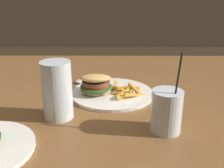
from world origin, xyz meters
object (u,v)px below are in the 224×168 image
object	(u,v)px
beer_glass	(57,92)
juice_glass	(166,113)
meal_plate_near	(106,89)
spoon	(83,81)

from	to	relation	value
beer_glass	juice_glass	distance (m)	0.30
meal_plate_near	spoon	distance (m)	0.16
beer_glass	spoon	distance (m)	0.29
meal_plate_near	spoon	xyz separation A→B (m)	(0.09, -0.13, -0.02)
beer_glass	juice_glass	size ratio (longest dim) A/B	0.78
spoon	juice_glass	bearing A→B (deg)	90.33
meal_plate_near	beer_glass	distance (m)	0.21
meal_plate_near	beer_glass	size ratio (longest dim) A/B	1.73
beer_glass	juice_glass	xyz separation A→B (m)	(-0.29, 0.07, -0.03)
meal_plate_near	spoon	size ratio (longest dim) A/B	2.03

